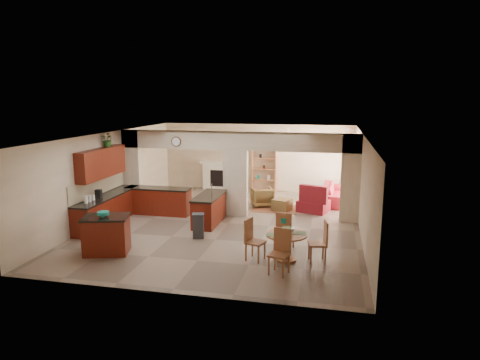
% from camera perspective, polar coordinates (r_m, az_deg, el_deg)
% --- Properties ---
extents(floor, '(10.00, 10.00, 0.00)m').
position_cam_1_polar(floor, '(13.55, -1.52, -5.78)').
color(floor, '#826D5A').
rests_on(floor, ground).
extents(ceiling, '(10.00, 10.00, 0.00)m').
position_cam_1_polar(ceiling, '(13.01, -1.58, 6.10)').
color(ceiling, white).
rests_on(ceiling, wall_back).
extents(wall_back, '(8.00, 0.00, 8.00)m').
position_cam_1_polar(wall_back, '(18.04, 2.24, 3.01)').
color(wall_back, beige).
rests_on(wall_back, floor).
extents(wall_front, '(8.00, 0.00, 8.00)m').
position_cam_1_polar(wall_front, '(8.58, -9.57, -6.22)').
color(wall_front, beige).
rests_on(wall_front, floor).
extents(wall_left, '(0.00, 10.00, 10.00)m').
position_cam_1_polar(wall_left, '(14.67, -16.91, 0.67)').
color(wall_left, beige).
rests_on(wall_left, floor).
extents(wall_right, '(0.00, 10.00, 10.00)m').
position_cam_1_polar(wall_right, '(12.87, 16.02, -0.68)').
color(wall_right, beige).
rests_on(wall_right, floor).
extents(partition_left_pier, '(0.60, 0.25, 2.80)m').
position_cam_1_polar(partition_left_pier, '(15.40, -14.14, 1.29)').
color(partition_left_pier, beige).
rests_on(partition_left_pier, floor).
extents(partition_center_pier, '(0.80, 0.25, 2.20)m').
position_cam_1_polar(partition_center_pier, '(14.22, -0.59, -0.39)').
color(partition_center_pier, beige).
rests_on(partition_center_pier, floor).
extents(partition_right_pier, '(0.60, 0.25, 2.80)m').
position_cam_1_polar(partition_right_pier, '(13.84, 14.53, 0.19)').
color(partition_right_pier, beige).
rests_on(partition_right_pier, floor).
extents(partition_header, '(8.00, 0.25, 0.60)m').
position_cam_1_polar(partition_header, '(14.01, -0.60, 5.23)').
color(partition_header, beige).
rests_on(partition_header, partition_center_pier).
extents(kitchen_counter, '(2.52, 3.29, 1.48)m').
position_cam_1_polar(kitchen_counter, '(14.31, -14.58, -3.30)').
color(kitchen_counter, '#480A08').
rests_on(kitchen_counter, floor).
extents(upper_cabinets, '(0.35, 2.40, 0.90)m').
position_cam_1_polar(upper_cabinets, '(13.82, -17.97, 2.18)').
color(upper_cabinets, '#480A08').
rests_on(upper_cabinets, wall_left).
extents(peninsula, '(0.70, 1.85, 0.91)m').
position_cam_1_polar(peninsula, '(13.47, -4.13, -3.89)').
color(peninsula, '#480A08').
rests_on(peninsula, floor).
extents(wall_clock, '(0.34, 0.03, 0.34)m').
position_cam_1_polar(wall_clock, '(14.45, -8.52, 5.09)').
color(wall_clock, '#52291B').
rests_on(wall_clock, partition_header).
extents(rug, '(1.60, 1.30, 0.01)m').
position_cam_1_polar(rug, '(15.32, 4.73, -3.80)').
color(rug, brown).
rests_on(rug, floor).
extents(fireplace, '(1.60, 0.35, 1.20)m').
position_cam_1_polar(fireplace, '(18.35, -2.80, 0.66)').
color(fireplace, white).
rests_on(fireplace, floor).
extents(shelving_unit, '(1.00, 0.32, 1.80)m').
position_cam_1_polar(shelving_unit, '(17.88, 3.23, 1.31)').
color(shelving_unit, '#9F5A36').
rests_on(shelving_unit, floor).
extents(window_a, '(0.02, 0.90, 1.90)m').
position_cam_1_polar(window_a, '(15.16, 15.34, 0.31)').
color(window_a, white).
rests_on(window_a, wall_right).
extents(window_b, '(0.02, 0.90, 1.90)m').
position_cam_1_polar(window_b, '(16.84, 15.05, 1.37)').
color(window_b, white).
rests_on(window_b, wall_right).
extents(glazed_door, '(0.02, 0.70, 2.10)m').
position_cam_1_polar(glazed_door, '(16.02, 15.16, 0.34)').
color(glazed_door, white).
rests_on(glazed_door, wall_right).
extents(drape_a_left, '(0.10, 0.28, 2.30)m').
position_cam_1_polar(drape_a_left, '(14.57, 15.29, -0.11)').
color(drape_a_left, '#3F1F19').
rests_on(drape_a_left, wall_right).
extents(drape_a_right, '(0.10, 0.28, 2.30)m').
position_cam_1_polar(drape_a_right, '(15.75, 15.08, 0.72)').
color(drape_a_right, '#3F1F19').
rests_on(drape_a_right, wall_right).
extents(drape_b_left, '(0.10, 0.28, 2.30)m').
position_cam_1_polar(drape_b_left, '(16.24, 15.00, 1.03)').
color(drape_b_left, '#3F1F19').
rests_on(drape_b_left, wall_right).
extents(drape_b_right, '(0.10, 0.28, 2.30)m').
position_cam_1_polar(drape_b_right, '(17.43, 14.83, 1.70)').
color(drape_b_right, '#3F1F19').
rests_on(drape_b_right, wall_right).
extents(ceiling_fan, '(1.00, 1.00, 0.10)m').
position_cam_1_polar(ceiling_fan, '(15.73, 6.40, 6.02)').
color(ceiling_fan, white).
rests_on(ceiling_fan, ceiling).
extents(kitchen_island, '(1.29, 1.07, 0.97)m').
position_cam_1_polar(kitchen_island, '(11.43, -17.37, -6.97)').
color(kitchen_island, '#480A08').
rests_on(kitchen_island, floor).
extents(teal_bowl, '(0.30, 0.30, 0.14)m').
position_cam_1_polar(teal_bowl, '(11.23, -17.77, -4.38)').
color(teal_bowl, '#148B79').
rests_on(teal_bowl, kitchen_island).
extents(trash_can, '(0.36, 0.33, 0.65)m').
position_cam_1_polar(trash_can, '(12.15, -5.57, -6.23)').
color(trash_can, '#2D2D2F').
rests_on(trash_can, floor).
extents(dining_table, '(0.99, 0.99, 0.68)m').
position_cam_1_polar(dining_table, '(10.50, 6.19, -8.27)').
color(dining_table, '#9F5A36').
rests_on(dining_table, floor).
extents(fruit_bowl, '(0.29, 0.29, 0.16)m').
position_cam_1_polar(fruit_bowl, '(10.47, 6.44, -6.64)').
color(fruit_bowl, '#80B927').
rests_on(fruit_bowl, dining_table).
extents(sofa, '(2.40, 1.03, 0.69)m').
position_cam_1_polar(sofa, '(16.44, 12.65, -1.79)').
color(sofa, maroon).
rests_on(sofa, floor).
extents(chaise, '(1.19, 1.08, 0.39)m').
position_cam_1_polar(chaise, '(15.06, 9.76, -3.43)').
color(chaise, maroon).
rests_on(chaise, floor).
extents(armchair, '(0.96, 0.97, 0.68)m').
position_cam_1_polar(armchair, '(15.56, 2.98, -2.28)').
color(armchair, maroon).
rests_on(armchair, floor).
extents(ottoman, '(0.73, 0.73, 0.41)m').
position_cam_1_polar(ottoman, '(15.03, 5.63, -3.31)').
color(ottoman, maroon).
rests_on(ottoman, floor).
extents(plant, '(0.47, 0.43, 0.45)m').
position_cam_1_polar(plant, '(14.13, -17.20, 5.17)').
color(plant, '#1E4D14').
rests_on(plant, upper_cabinets).
extents(chair_north, '(0.49, 0.49, 1.02)m').
position_cam_1_polar(chair_north, '(11.17, 5.99, -6.57)').
color(chair_north, '#9F5A36').
rests_on(chair_north, floor).
extents(chair_east, '(0.49, 0.49, 1.02)m').
position_cam_1_polar(chair_east, '(10.51, 10.77, -7.85)').
color(chair_east, '#9F5A36').
rests_on(chair_east, floor).
extents(chair_south, '(0.52, 0.52, 1.02)m').
position_cam_1_polar(chair_south, '(9.76, 5.44, -9.19)').
color(chair_south, '#9F5A36').
rests_on(chair_south, floor).
extents(chair_west, '(0.52, 0.52, 1.02)m').
position_cam_1_polar(chair_west, '(10.49, 1.66, -7.68)').
color(chair_west, '#9F5A36').
rests_on(chair_west, floor).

